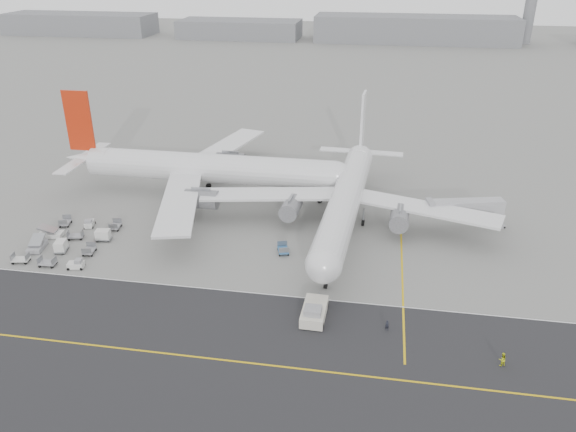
% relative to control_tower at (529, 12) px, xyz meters
% --- Properties ---
extents(ground, '(700.00, 700.00, 0.00)m').
position_rel_control_tower_xyz_m(ground, '(-100.00, -265.00, -16.25)').
color(ground, gray).
rests_on(ground, ground).
extents(taxiway, '(220.00, 59.00, 0.03)m').
position_rel_control_tower_xyz_m(taxiway, '(-94.98, -282.98, -16.24)').
color(taxiway, '#28282A').
rests_on(taxiway, ground).
extents(horizon_buildings, '(520.00, 28.00, 28.00)m').
position_rel_control_tower_xyz_m(horizon_buildings, '(-70.00, -5.00, -16.25)').
color(horizon_buildings, slate).
rests_on(horizon_buildings, ground).
extents(control_tower, '(7.00, 7.00, 31.25)m').
position_rel_control_tower_xyz_m(control_tower, '(0.00, 0.00, 0.00)').
color(control_tower, slate).
rests_on(control_tower, ground).
extents(airliner_a, '(61.90, 61.24, 21.36)m').
position_rel_control_tower_xyz_m(airliner_a, '(-111.08, -231.88, -10.11)').
color(airliner_a, white).
rests_on(airliner_a, ground).
extents(airliner_b, '(56.45, 57.20, 19.72)m').
position_rel_control_tower_xyz_m(airliner_b, '(-80.50, -241.25, -10.57)').
color(airliner_b, white).
rests_on(airliner_b, ground).
extents(pushback_tug, '(3.42, 8.99, 2.57)m').
position_rel_control_tower_xyz_m(pushback_tug, '(-82.63, -271.97, -15.20)').
color(pushback_tug, beige).
rests_on(pushback_tug, ground).
extents(jet_bridge, '(15.36, 6.29, 5.74)m').
position_rel_control_tower_xyz_m(jet_bridge, '(-58.34, -238.73, -12.25)').
color(jet_bridge, gray).
rests_on(jet_bridge, ground).
extents(gse_cluster, '(21.58, 25.13, 2.13)m').
position_rel_control_tower_xyz_m(gse_cluster, '(-128.11, -257.50, -16.25)').
color(gse_cluster, '#98989D').
rests_on(gse_cluster, ground).
extents(stray_dolly, '(2.50, 3.21, 1.73)m').
position_rel_control_tower_xyz_m(stray_dolly, '(-90.28, -254.09, -16.25)').
color(stray_dolly, silver).
rests_on(stray_dolly, ground).
extents(ground_crew_a, '(0.66, 0.52, 1.60)m').
position_rel_control_tower_xyz_m(ground_crew_a, '(-72.34, -273.20, -15.45)').
color(ground_crew_a, black).
rests_on(ground_crew_a, ground).
extents(ground_crew_b, '(1.17, 1.06, 1.95)m').
position_rel_control_tower_xyz_m(ground_crew_b, '(-57.98, -278.11, -15.28)').
color(ground_crew_b, '#C0C917').
rests_on(ground_crew_b, ground).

